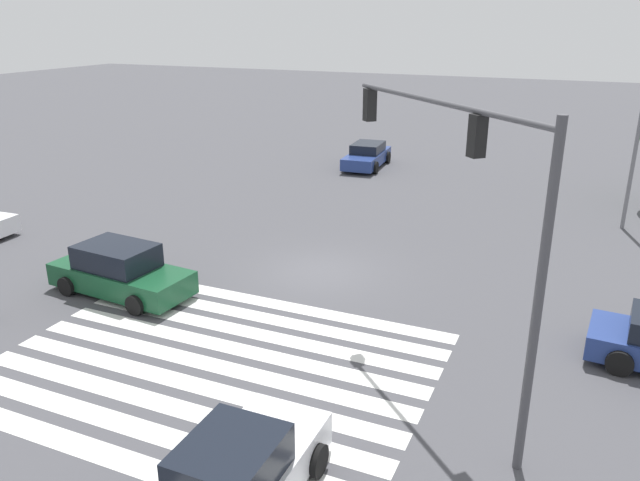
{
  "coord_description": "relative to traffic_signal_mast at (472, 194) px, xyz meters",
  "views": [
    {
      "loc": [
        8.04,
        -18.32,
        8.37
      ],
      "look_at": [
        0.0,
        0.0,
        1.15
      ],
      "focal_mm": 35.0,
      "sensor_mm": 36.0,
      "label": 1
    }
  ],
  "objects": [
    {
      "name": "ground_plane",
      "position": [
        -5.98,
        5.98,
        -4.98
      ],
      "size": [
        152.45,
        152.45,
        0.0
      ],
      "primitive_type": "plane",
      "color": "#47474C"
    },
    {
      "name": "car_4",
      "position": [
        -9.89,
        21.73,
        -4.32
      ],
      "size": [
        2.3,
        4.76,
        1.38
      ],
      "rotation": [
        0.0,
        0.0,
        -1.5
      ],
      "color": "navy",
      "rests_on": "ground_plane"
    },
    {
      "name": "car_2",
      "position": [
        -2.81,
        -4.79,
        -4.25
      ],
      "size": [
        1.99,
        4.24,
        1.64
      ],
      "rotation": [
        0.0,
        0.0,
        1.57
      ],
      "color": "silver",
      "rests_on": "ground_plane"
    },
    {
      "name": "traffic_signal_mast",
      "position": [
        0.0,
        0.0,
        0.0
      ],
      "size": [
        5.4,
        5.4,
        6.88
      ],
      "rotation": [
        0.0,
        0.0,
        2.36
      ],
      "color": "#47474C",
      "rests_on": "ground_plane"
    },
    {
      "name": "crosswalk_markings",
      "position": [
        -5.98,
        -0.77,
        -4.98
      ],
      "size": [
        10.81,
        8.2,
        0.01
      ],
      "rotation": [
        0.0,
        0.0,
        1.57
      ],
      "color": "silver",
      "rests_on": "ground_plane"
    },
    {
      "name": "car_1",
      "position": [
        -11.06,
        1.8,
        -4.23
      ],
      "size": [
        4.81,
        2.38,
        1.62
      ],
      "rotation": [
        0.0,
        0.0,
        -0.08
      ],
      "color": "#144728",
      "rests_on": "ground_plane"
    }
  ]
}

